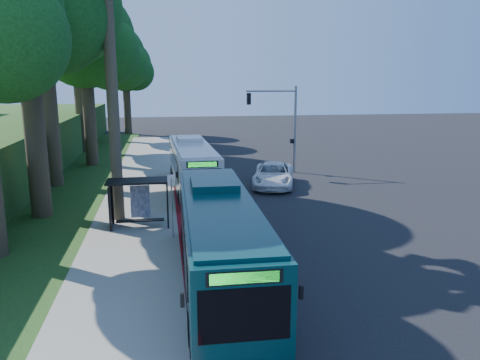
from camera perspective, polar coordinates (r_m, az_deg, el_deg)
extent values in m
plane|color=black|center=(28.13, 2.68, -3.31)|extent=(140.00, 140.00, 0.00)
cube|color=gray|center=(27.58, -12.36, -3.77)|extent=(4.50, 70.00, 0.12)
cube|color=maroon|center=(23.71, -7.25, -6.21)|extent=(0.25, 30.00, 0.13)
cube|color=#234719|center=(33.20, -21.80, -1.72)|extent=(8.00, 70.00, 0.06)
cube|color=black|center=(24.07, -12.26, -0.11)|extent=(3.20, 1.50, 0.10)
cube|color=black|center=(24.50, -15.51, -3.20)|extent=(0.06, 1.30, 2.20)
cube|color=navy|center=(25.04, -12.05, -2.57)|extent=(1.00, 0.12, 1.70)
cube|color=black|center=(24.48, -12.05, -4.85)|extent=(2.40, 0.40, 0.06)
cube|color=black|center=(25.07, -15.26, -2.83)|extent=(0.08, 0.08, 2.40)
cube|color=black|center=(24.92, -8.84, -2.63)|extent=(0.08, 0.08, 2.40)
cube|color=black|center=(23.92, -15.54, -3.57)|extent=(0.08, 0.08, 2.40)
cube|color=black|center=(23.76, -8.81, -3.36)|extent=(0.08, 0.08, 2.40)
cylinder|color=gray|center=(22.33, -8.28, -3.56)|extent=(0.06, 0.06, 3.00)
cube|color=white|center=(21.99, -8.39, -0.05)|extent=(0.35, 0.04, 0.55)
cylinder|color=gray|center=(38.19, 6.71, 6.09)|extent=(0.20, 0.20, 7.00)
cylinder|color=gray|center=(37.48, 3.84, 10.78)|extent=(4.00, 0.14, 0.14)
cube|color=black|center=(37.14, 1.07, 9.87)|extent=(0.30, 0.30, 0.90)
cube|color=black|center=(38.22, 6.31, 4.74)|extent=(0.25, 0.25, 0.35)
cylinder|color=#4C3F2D|center=(25.15, -15.28, 9.47)|extent=(0.60, 0.60, 13.00)
cylinder|color=#382B1E|center=(27.46, -23.82, 6.44)|extent=(1.10, 1.10, 10.50)
sphere|color=#153E11|center=(26.01, -21.95, 17.95)|extent=(5.60, 5.60, 5.60)
sphere|color=#153E11|center=(29.28, -26.88, 17.39)|extent=(5.20, 5.20, 5.20)
cylinder|color=#382B1E|center=(35.42, -22.33, 8.77)|extent=(1.18, 1.18, 11.90)
sphere|color=#153E11|center=(33.80, -20.29, 18.94)|extent=(7.00, 7.00, 7.00)
sphere|color=#153E11|center=(37.79, -25.25, 18.28)|extent=(6.50, 6.50, 6.50)
cylinder|color=#382B1E|center=(43.05, -17.92, 8.14)|extent=(1.06, 1.06, 9.80)
sphere|color=#153E11|center=(43.11, -18.46, 16.14)|extent=(8.40, 8.40, 8.40)
sphere|color=#153E11|center=(41.57, -16.26, 14.89)|extent=(5.88, 5.88, 5.88)
sphere|color=#153E11|center=(44.73, -20.01, 14.79)|extent=(5.46, 5.46, 5.46)
cylinder|color=#382B1E|center=(51.22, -18.91, 9.42)|extent=(1.14, 1.14, 11.20)
sphere|color=#153E11|center=(51.42, -19.46, 17.09)|extent=(9.60, 9.60, 9.60)
sphere|color=#153E11|center=(49.62, -17.38, 15.94)|extent=(6.72, 6.72, 6.72)
sphere|color=#153E11|center=(53.28, -20.91, 15.75)|extent=(6.24, 6.24, 6.24)
cylinder|color=#382B1E|center=(58.87, -15.15, 8.91)|extent=(1.02, 1.02, 9.10)
sphere|color=#153E11|center=(58.85, -15.46, 14.34)|extent=(8.00, 8.00, 8.00)
sphere|color=#153E11|center=(57.48, -13.90, 13.45)|extent=(5.60, 5.60, 5.60)
sphere|color=#153E11|center=(60.37, -16.64, 13.47)|extent=(5.20, 5.20, 5.20)
cylinder|color=#382B1E|center=(66.76, -13.60, 9.03)|extent=(0.98, 0.98, 8.40)
sphere|color=#153E11|center=(66.70, -13.83, 13.45)|extent=(7.00, 7.00, 7.00)
sphere|color=#153E11|center=(65.55, -12.60, 12.70)|extent=(4.90, 4.90, 4.90)
sphere|color=#153E11|center=(68.01, -14.77, 12.77)|extent=(4.55, 4.55, 4.55)
sphere|color=#153E11|center=(20.36, -27.13, 15.37)|extent=(5.04, 5.04, 5.04)
cube|color=silver|center=(32.02, -5.80, 1.72)|extent=(2.88, 11.72, 2.77)
cube|color=black|center=(32.31, -5.74, -0.78)|extent=(2.90, 11.78, 0.34)
cube|color=black|center=(32.45, -5.89, 2.34)|extent=(2.85, 9.17, 1.07)
cube|color=black|center=(26.35, -4.58, -0.05)|extent=(2.18, 0.19, 1.36)
cube|color=black|center=(37.64, -6.67, 3.76)|extent=(1.98, 0.19, 0.97)
cube|color=#19E533|center=(26.16, -4.61, 1.92)|extent=(1.61, 0.15, 0.27)
cube|color=silver|center=(31.79, -5.85, 4.26)|extent=(2.66, 11.14, 0.12)
cube|color=silver|center=(33.69, -6.18, 4.98)|extent=(1.82, 2.48, 0.34)
cylinder|color=black|center=(28.57, -7.25, -2.14)|extent=(0.32, 0.98, 0.97)
cylinder|color=black|center=(28.80, -2.80, -1.94)|extent=(0.32, 0.98, 0.97)
cylinder|color=black|center=(36.51, -8.19, 0.98)|extent=(0.32, 0.98, 0.97)
cylinder|color=black|center=(36.69, -4.69, 1.12)|extent=(0.32, 0.98, 0.97)
cube|color=#093235|center=(17.18, -2.54, -7.31)|extent=(2.78, 12.10, 2.86)
cube|color=black|center=(17.73, -2.49, -11.83)|extent=(2.80, 12.16, 0.35)
cube|color=black|center=(17.56, -2.71, -5.92)|extent=(2.79, 9.45, 1.10)
cube|color=black|center=(11.65, 0.53, -16.04)|extent=(2.26, 0.16, 1.41)
cube|color=black|center=(22.80, -4.06, -1.55)|extent=(2.05, 0.16, 1.00)
cube|color=#19E533|center=(11.22, 0.55, -11.77)|extent=(1.67, 0.13, 0.28)
cube|color=#093235|center=(16.74, -2.59, -2.53)|extent=(2.56, 11.49, 0.12)
cube|color=#093235|center=(18.64, -3.21, -0.47)|extent=(1.84, 2.54, 0.35)
cylinder|color=black|center=(14.13, -5.75, -17.64)|extent=(0.32, 1.01, 1.00)
cylinder|color=black|center=(14.39, 3.95, -17.02)|extent=(0.32, 1.01, 1.00)
cylinder|color=black|center=(21.85, -6.77, -6.61)|extent=(0.32, 1.01, 1.00)
cylinder|color=black|center=(22.02, -0.69, -6.37)|extent=(0.32, 1.01, 1.00)
imported|color=white|center=(33.45, 4.08, 0.64)|extent=(4.23, 6.45, 1.65)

